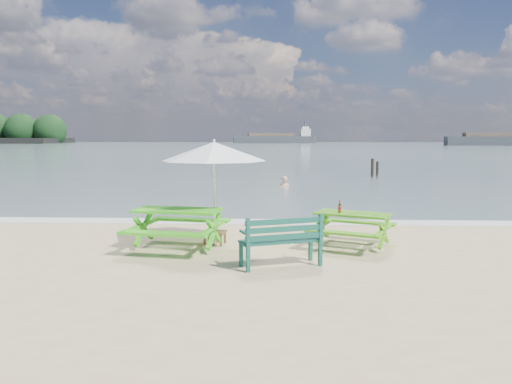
{
  "coord_description": "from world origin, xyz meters",
  "views": [
    {
      "loc": [
        0.64,
        -8.7,
        2.33
      ],
      "look_at": [
        0.14,
        3.0,
        1.0
      ],
      "focal_mm": 35.0,
      "sensor_mm": 36.0,
      "label": 1
    }
  ],
  "objects_px": {
    "park_bench": "(281,251)",
    "picnic_table_right": "(352,231)",
    "side_table": "(215,238)",
    "patio_umbrella": "(214,151)",
    "swimmer": "(284,194)",
    "beer_bottle": "(340,208)",
    "picnic_table_left": "(178,230)"
  },
  "relations": [
    {
      "from": "picnic_table_right",
      "to": "park_bench",
      "type": "relative_size",
      "value": 1.41
    },
    {
      "from": "picnic_table_right",
      "to": "side_table",
      "type": "bearing_deg",
      "value": 177.94
    },
    {
      "from": "park_bench",
      "to": "side_table",
      "type": "xyz_separation_m",
      "value": [
        -1.4,
        1.72,
        -0.13
      ]
    },
    {
      "from": "picnic_table_right",
      "to": "swimmer",
      "type": "distance_m",
      "value": 12.61
    },
    {
      "from": "side_table",
      "to": "patio_umbrella",
      "type": "distance_m",
      "value": 1.84
    },
    {
      "from": "picnic_table_left",
      "to": "swimmer",
      "type": "distance_m",
      "value": 13.12
    },
    {
      "from": "side_table",
      "to": "swimmer",
      "type": "bearing_deg",
      "value": 82.46
    },
    {
      "from": "beer_bottle",
      "to": "picnic_table_right",
      "type": "bearing_deg",
      "value": -8.05
    },
    {
      "from": "side_table",
      "to": "patio_umbrella",
      "type": "xyz_separation_m",
      "value": [
        0.0,
        -0.0,
        1.84
      ]
    },
    {
      "from": "picnic_table_left",
      "to": "side_table",
      "type": "relative_size",
      "value": 4.39
    },
    {
      "from": "beer_bottle",
      "to": "park_bench",
      "type": "bearing_deg",
      "value": -127.04
    },
    {
      "from": "picnic_table_right",
      "to": "swimmer",
      "type": "xyz_separation_m",
      "value": [
        -1.26,
        12.53,
        -0.71
      ]
    },
    {
      "from": "picnic_table_right",
      "to": "swimmer",
      "type": "bearing_deg",
      "value": 95.75
    },
    {
      "from": "park_bench",
      "to": "patio_umbrella",
      "type": "height_order",
      "value": "patio_umbrella"
    },
    {
      "from": "patio_umbrella",
      "to": "beer_bottle",
      "type": "relative_size",
      "value": 9.66
    },
    {
      "from": "park_bench",
      "to": "patio_umbrella",
      "type": "bearing_deg",
      "value": 129.2
    },
    {
      "from": "side_table",
      "to": "beer_bottle",
      "type": "height_order",
      "value": "beer_bottle"
    },
    {
      "from": "park_bench",
      "to": "swimmer",
      "type": "height_order",
      "value": "park_bench"
    },
    {
      "from": "patio_umbrella",
      "to": "picnic_table_right",
      "type": "bearing_deg",
      "value": -2.06
    },
    {
      "from": "side_table",
      "to": "beer_bottle",
      "type": "relative_size",
      "value": 1.93
    },
    {
      "from": "park_bench",
      "to": "patio_umbrella",
      "type": "xyz_separation_m",
      "value": [
        -1.4,
        1.72,
        1.72
      ]
    },
    {
      "from": "side_table",
      "to": "beer_bottle",
      "type": "bearing_deg",
      "value": -1.46
    },
    {
      "from": "patio_umbrella",
      "to": "swimmer",
      "type": "height_order",
      "value": "patio_umbrella"
    },
    {
      "from": "picnic_table_left",
      "to": "patio_umbrella",
      "type": "relative_size",
      "value": 0.88
    },
    {
      "from": "picnic_table_left",
      "to": "picnic_table_right",
      "type": "relative_size",
      "value": 1.02
    },
    {
      "from": "park_bench",
      "to": "swimmer",
      "type": "relative_size",
      "value": 0.92
    },
    {
      "from": "park_bench",
      "to": "picnic_table_right",
      "type": "bearing_deg",
      "value": 46.96
    },
    {
      "from": "picnic_table_left",
      "to": "patio_umbrella",
      "type": "xyz_separation_m",
      "value": [
        0.7,
        0.46,
        1.59
      ]
    },
    {
      "from": "picnic_table_right",
      "to": "side_table",
      "type": "height_order",
      "value": "picnic_table_right"
    },
    {
      "from": "park_bench",
      "to": "swimmer",
      "type": "xyz_separation_m",
      "value": [
        0.24,
        14.14,
        -0.64
      ]
    },
    {
      "from": "patio_umbrella",
      "to": "park_bench",
      "type": "bearing_deg",
      "value": -50.8
    },
    {
      "from": "beer_bottle",
      "to": "swimmer",
      "type": "bearing_deg",
      "value": 94.58
    }
  ]
}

